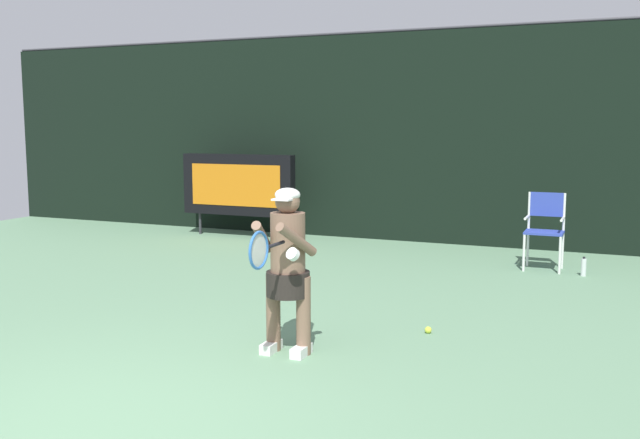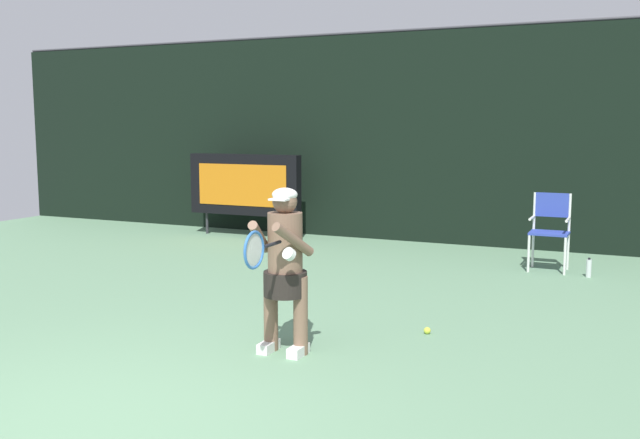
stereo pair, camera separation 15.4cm
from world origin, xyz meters
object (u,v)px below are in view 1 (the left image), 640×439
object	(u,v)px
scoreboard	(238,185)
umpire_chair	(545,226)
tennis_player	(287,264)
water_bottle	(584,267)
tennis_racket	(260,250)
tennis_ball_loose	(428,330)

from	to	relation	value
scoreboard	umpire_chair	distance (m)	5.53
umpire_chair	tennis_player	bearing A→B (deg)	-109.35
water_bottle	tennis_player	world-z (taller)	tennis_player
umpire_chair	tennis_racket	bearing A→B (deg)	-106.56
scoreboard	water_bottle	xyz separation A→B (m)	(6.00, -1.17, -0.82)
tennis_ball_loose	umpire_chair	bearing A→B (deg)	79.60
water_bottle	tennis_ball_loose	bearing A→B (deg)	-109.72
tennis_racket	tennis_ball_loose	bearing A→B (deg)	69.02
water_bottle	tennis_player	distance (m)	5.11
umpire_chair	tennis_racket	world-z (taller)	tennis_racket
water_bottle	tennis_player	xyz separation A→B (m)	(-2.24, -4.54, 0.69)
scoreboard	tennis_player	distance (m)	6.84
tennis_racket	tennis_ball_loose	xyz separation A→B (m)	(0.94, 1.72, -1.01)
umpire_chair	tennis_ball_loose	size ratio (longest dim) A/B	15.88
scoreboard	umpire_chair	size ratio (longest dim) A/B	2.04
umpire_chair	tennis_ball_loose	distance (m)	3.84
scoreboard	umpire_chair	world-z (taller)	scoreboard
water_bottle	tennis_ball_loose	distance (m)	3.67
tennis_player	tennis_ball_loose	xyz separation A→B (m)	(1.01, 1.08, -0.78)
tennis_ball_loose	scoreboard	bearing A→B (deg)	135.85
water_bottle	tennis_racket	size ratio (longest dim) A/B	0.44
scoreboard	umpire_chair	bearing A→B (deg)	-9.25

